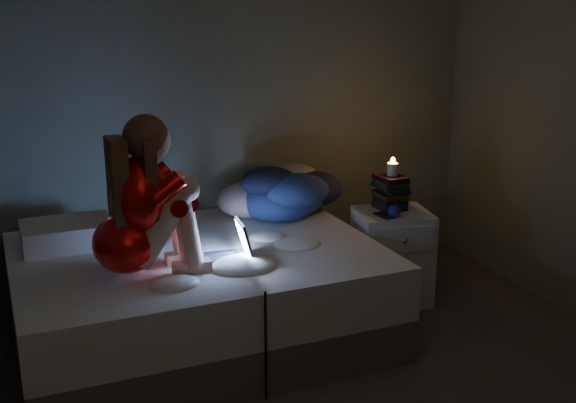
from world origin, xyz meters
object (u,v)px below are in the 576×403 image
woman (123,198)px  laptop (219,241)px  phone (388,216)px  bed (199,294)px  candle (393,169)px  nightstand (392,256)px

woman → laptop: size_ratio=2.58×
phone → woman: bearing=168.4°
bed → phone: phone is taller
bed → laptop: bearing=-74.7°
laptop → phone: laptop is taller
bed → woman: size_ratio=2.42×
phone → candle: bearing=35.0°
woman → nightstand: 1.90m
laptop → phone: (1.16, 0.18, -0.05)m
nightstand → candle: size_ratio=7.56×
nightstand → laptop: bearing=-155.5°
nightstand → phone: size_ratio=4.32×
bed → phone: 1.27m
bed → candle: size_ratio=25.03×
bed → phone: size_ratio=14.30×
bed → laptop: size_ratio=6.23×
candle → woman: bearing=-168.4°
candle → phone: candle is taller
laptop → bed: bearing=112.0°
woman → bed: bearing=29.7°
woman → laptop: (0.50, 0.03, -0.30)m
woman → phone: bearing=7.0°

